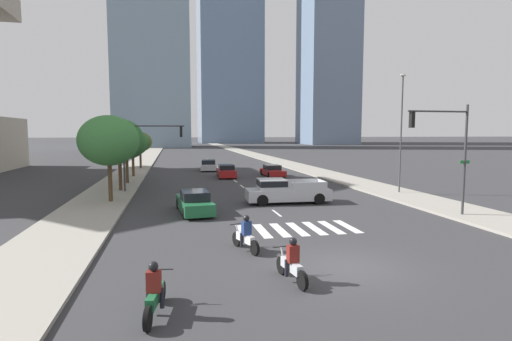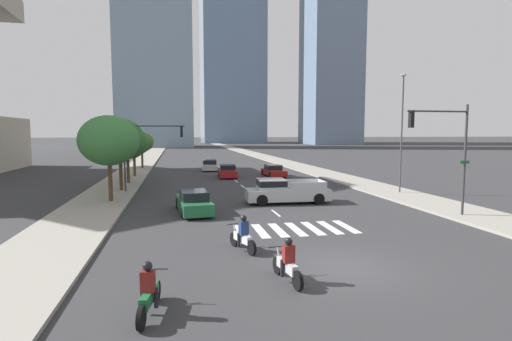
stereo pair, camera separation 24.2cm
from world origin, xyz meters
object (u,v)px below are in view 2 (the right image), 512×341
Objects in this scene: motorcycle_trailing at (243,237)px; street_tree_fourth at (134,143)px; motorcycle_lead at (287,264)px; traffic_signal_far at (148,142)px; motorcycle_third at (149,294)px; sedan_green_0 at (194,202)px; pickup_truck at (284,191)px; sedan_silver_2 at (210,166)px; traffic_signal_near at (445,141)px; street_tree_fifth at (142,142)px; street_tree_third at (127,142)px; street_lamp_east at (402,126)px; sedan_red_3 at (274,171)px; street_tree_nearest at (109,141)px; street_tree_second at (120,139)px; sedan_red_1 at (227,171)px.

street_tree_fourth reaches higher than motorcycle_trailing.
traffic_signal_far reaches higher than motorcycle_lead.
motorcycle_third reaches higher than sedan_green_0.
pickup_truck reaches higher than motorcycle_lead.
traffic_signal_near is at bearing -155.87° from sedan_silver_2.
motorcycle_lead is at bearing -74.71° from traffic_signal_far.
street_tree_third is at bearing -90.00° from street_tree_fifth.
street_lamp_east is at bearing -81.48° from sedan_green_0.
sedan_red_3 is at bearing -6.64° from street_tree_fourth.
sedan_green_0 is 0.92× the size of street_tree_third.
street_tree_nearest reaches higher than motorcycle_lead.
motorcycle_third is 0.42× the size of street_tree_third.
street_tree_third is (-21.56, 10.45, -1.42)m from street_lamp_east.
street_tree_fifth is at bearing 14.87° from motorcycle_third.
street_tree_second is 10.64m from street_tree_fourth.
traffic_signal_near reaches higher than street_tree_fourth.
motorcycle_trailing is at bearing -72.71° from street_tree_third.
pickup_truck is at bearing -24.40° from motorcycle_lead.
street_lamp_east is (17.88, 17.31, 4.75)m from motorcycle_third.
sedan_silver_2 is at bearing 69.98° from traffic_signal_far.
street_tree_second reaches higher than sedan_red_3.
pickup_truck is at bearing -167.62° from sedan_silver_2.
sedan_red_1 is 19.11m from street_lamp_east.
motorcycle_third is 43.68m from street_tree_fifth.
street_tree_third is (-2.22, 5.51, -0.11)m from traffic_signal_far.
motorcycle_lead is 0.23× the size of street_lamp_east.
sedan_red_3 is at bearing -79.89° from traffic_signal_near.
motorcycle_third is 40.10m from sedan_silver_2.
sedan_green_0 reaches higher than sedan_silver_2.
street_tree_fourth is (0.00, 5.77, -0.23)m from street_tree_third.
traffic_signal_near is at bearing -49.81° from motorcycle_third.
street_tree_fifth is at bearing 90.00° from street_tree_third.
traffic_signal_near reaches higher than street_tree_second.
sedan_red_3 is (11.30, 31.79, -0.01)m from motorcycle_third.
street_lamp_east is at bearing -25.86° from street_tree_third.
sedan_red_3 is 0.74× the size of traffic_signal_near.
traffic_signal_near is at bearing 142.31° from pickup_truck.
sedan_red_1 is (1.91, 30.12, 0.05)m from motorcycle_lead.
street_tree_nearest is at bearing -8.33° from pickup_truck.
sedan_green_0 is 0.88× the size of traffic_signal_far.
motorcycle_lead is 23.11m from street_tree_second.
sedan_red_3 is 0.93× the size of street_tree_fourth.
motorcycle_trailing is (-0.85, 3.62, 0.00)m from motorcycle_lead.
street_lamp_east reaches higher than sedan_silver_2.
traffic_signal_near reaches higher than street_tree_third.
sedan_red_1 is at bearing -166.27° from sedan_silver_2.
street_tree_second is at bearing -90.00° from street_tree_fourth.
sedan_green_0 is at bearing 178.56° from sedan_silver_2.
street_tree_fourth is at bearing -5.19° from motorcycle_trailing.
street_tree_fourth is (-7.89, 32.03, 3.10)m from motorcycle_lead.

